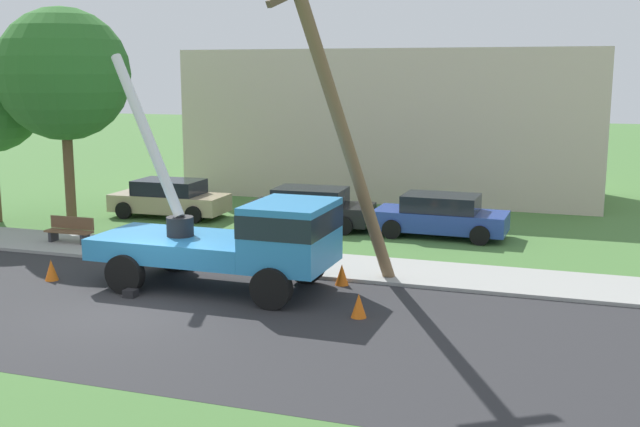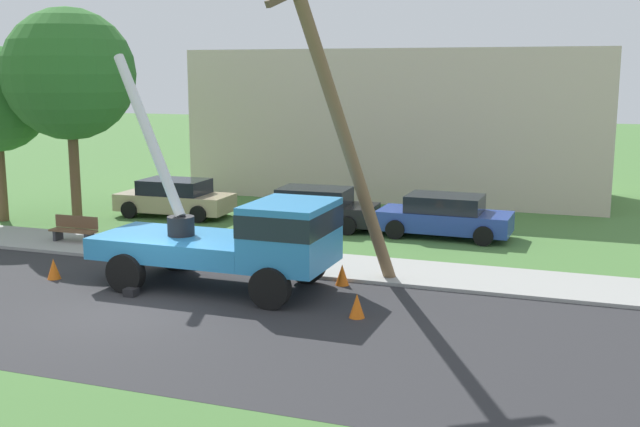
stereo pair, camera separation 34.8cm
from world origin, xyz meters
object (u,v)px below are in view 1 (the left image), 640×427
parked_sedan_black (311,208)px  utility_truck (243,236)px  roadside_tree_near (63,75)px  parked_sedan_tan (170,198)px  traffic_cone_ahead (359,306)px  traffic_cone_curbside (342,275)px  parked_sedan_blue (441,216)px  traffic_cone_behind (51,270)px  park_bench (70,231)px  leaning_utility_pole (340,121)px

parked_sedan_black → utility_truck: bearing=-82.5°
roadside_tree_near → parked_sedan_tan: bearing=49.0°
traffic_cone_ahead → traffic_cone_curbside: size_ratio=1.00×
parked_sedan_black → roadside_tree_near: (-8.19, -2.56, 4.66)m
parked_sedan_black → traffic_cone_curbside: bearing=-64.4°
parked_sedan_black → parked_sedan_blue: (4.65, -0.02, 0.00)m
parked_sedan_blue → parked_sedan_tan: bearing=178.7°
traffic_cone_curbside → parked_sedan_tan: size_ratio=0.13×
utility_truck → parked_sedan_black: utility_truck is taller
parked_sedan_blue → roadside_tree_near: roadside_tree_near is taller
utility_truck → parked_sedan_blue: 8.88m
utility_truck → traffic_cone_ahead: 3.74m
utility_truck → traffic_cone_ahead: utility_truck is taller
traffic_cone_behind → park_bench: (-2.16, 3.75, 0.18)m
traffic_cone_ahead → traffic_cone_behind: bearing=177.3°
utility_truck → traffic_cone_behind: utility_truck is taller
traffic_cone_ahead → traffic_cone_behind: same height
parked_sedan_blue → leaning_utility_pole: bearing=-99.7°
park_bench → parked_sedan_blue: bearing=24.9°
utility_truck → park_bench: utility_truck is taller
leaning_utility_pole → roadside_tree_near: size_ratio=1.09×
utility_truck → parked_sedan_blue: size_ratio=1.53×
leaning_utility_pole → parked_sedan_tan: (-9.17, 7.64, -3.59)m
parked_sedan_blue → traffic_cone_behind: bearing=-134.9°
traffic_cone_behind → parked_sedan_black: size_ratio=0.13×
leaning_utility_pole → parked_sedan_blue: size_ratio=1.90×
traffic_cone_behind → parked_sedan_tan: (-1.58, 9.10, 0.43)m
traffic_cone_behind → park_bench: bearing=120.0°
traffic_cone_ahead → parked_sedan_blue: parked_sedan_blue is taller
utility_truck → parked_sedan_black: (-1.07, 8.12, -0.70)m
leaning_utility_pole → park_bench: (-9.74, 2.30, -3.83)m
leaning_utility_pole → parked_sedan_black: size_ratio=1.88×
traffic_cone_curbside → roadside_tree_near: (-11.47, 4.28, 5.09)m
parked_sedan_blue → roadside_tree_near: (-12.84, -2.54, 4.66)m
traffic_cone_curbside → parked_sedan_tan: 11.49m
traffic_cone_ahead → roadside_tree_near: (-12.63, 6.73, 5.09)m
leaning_utility_pole → parked_sedan_blue: (1.26, 7.42, -3.59)m
leaning_utility_pole → traffic_cone_behind: 8.70m
leaning_utility_pole → park_bench: size_ratio=5.26×
traffic_cone_behind → traffic_cone_curbside: (7.48, 2.05, 0.00)m
parked_sedan_tan → parked_sedan_black: (5.78, -0.21, 0.00)m
traffic_cone_curbside → traffic_cone_behind: bearing=-164.7°
traffic_cone_curbside → park_bench: bearing=170.0°
traffic_cone_behind → leaning_utility_pole: bearing=10.8°
traffic_cone_behind → traffic_cone_curbside: same height
utility_truck → parked_sedan_tan: bearing=129.5°
traffic_cone_behind → utility_truck: bearing=8.3°
utility_truck → parked_sedan_black: bearing=97.5°
traffic_cone_ahead → park_bench: 11.57m
leaning_utility_pole → parked_sedan_black: bearing=114.5°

